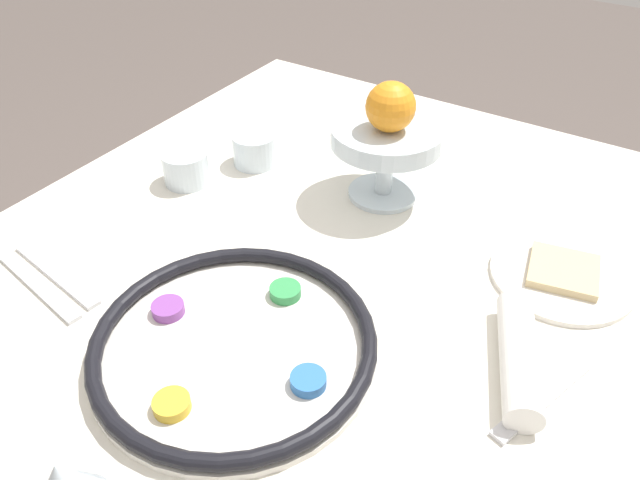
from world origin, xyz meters
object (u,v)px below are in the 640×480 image
at_px(seder_plate, 234,344).
at_px(fruit_stand, 387,143).
at_px(bread_plate, 562,275).
at_px(orange_fruit, 391,107).
at_px(cup_near, 255,149).
at_px(napkin_roll, 519,356).
at_px(cup_mid, 186,167).

distance_m(seder_plate, fruit_stand, 0.42).
bearing_deg(bread_plate, orange_fruit, 82.20).
bearing_deg(seder_plate, orange_fruit, 0.59).
bearing_deg(orange_fruit, bread_plate, -97.80).
relative_size(fruit_stand, cup_near, 2.30).
bearing_deg(orange_fruit, seder_plate, -179.41).
bearing_deg(bread_plate, napkin_roll, 179.94).
distance_m(orange_fruit, cup_mid, 0.37).
xyz_separation_m(orange_fruit, cup_near, (-0.02, 0.25, -0.14)).
xyz_separation_m(bread_plate, napkin_roll, (-0.20, 0.00, 0.02)).
distance_m(fruit_stand, cup_near, 0.26).
distance_m(fruit_stand, cup_mid, 0.35).
bearing_deg(fruit_stand, orange_fruit, -142.72).
bearing_deg(napkin_roll, cup_mid, 80.68).
xyz_separation_m(fruit_stand, bread_plate, (-0.05, -0.31, -0.09)).
height_order(fruit_stand, cup_near, fruit_stand).
distance_m(bread_plate, cup_mid, 0.63).
xyz_separation_m(bread_plate, cup_near, (0.02, 0.56, 0.02)).
distance_m(napkin_roll, cup_mid, 0.63).
bearing_deg(fruit_stand, seder_plate, -178.50).
xyz_separation_m(orange_fruit, bread_plate, (-0.04, -0.31, -0.16)).
relative_size(fruit_stand, orange_fruit, 2.34).
relative_size(seder_plate, orange_fruit, 4.58).
xyz_separation_m(seder_plate, cup_near, (0.38, 0.25, 0.01)).
relative_size(seder_plate, fruit_stand, 1.95).
height_order(seder_plate, napkin_roll, napkin_roll).
distance_m(seder_plate, bread_plate, 0.47).
height_order(seder_plate, orange_fruit, orange_fruit).
xyz_separation_m(fruit_stand, orange_fruit, (-0.01, -0.01, 0.07)).
bearing_deg(cup_mid, bread_plate, -81.25).
bearing_deg(seder_plate, bread_plate, -40.20).
distance_m(seder_plate, napkin_roll, 0.34).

